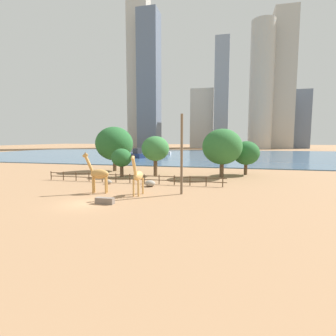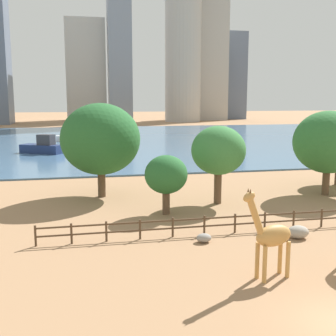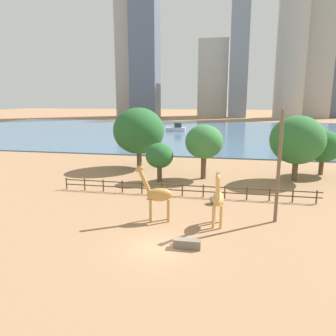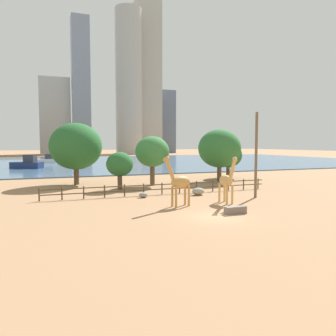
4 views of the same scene
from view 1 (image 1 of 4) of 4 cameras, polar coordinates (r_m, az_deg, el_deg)
ground_plane at (r=103.03m, az=6.17°, el=2.88°), size 400.00×400.00×0.00m
harbor_water at (r=100.05m, az=5.94°, el=2.84°), size 180.00×86.00×0.20m
giraffe_tall at (r=30.78m, az=-14.96°, el=-1.25°), size 3.03×1.30×4.72m
giraffe_companion at (r=28.69m, az=-6.61°, el=-1.70°), size 0.82×2.92×4.64m
utility_pole at (r=28.97m, az=3.00°, el=2.94°), size 0.28×0.28×8.89m
boulder_near_fence at (r=36.90m, az=-12.82°, el=-2.98°), size 0.95×0.74×0.56m
boulder_by_pole at (r=34.14m, az=-3.92°, el=-3.36°), size 1.39×1.10×0.82m
feeding_trough at (r=25.84m, az=-13.60°, el=-6.94°), size 1.80×0.60×0.60m
enclosure_fence at (r=36.99m, az=-8.10°, el=-2.11°), size 26.12×0.14×1.30m
tree_left_large at (r=51.31m, az=-11.61°, el=5.22°), size 7.12×7.12×8.48m
tree_center_broad at (r=43.11m, az=-10.09°, el=2.17°), size 3.29×3.29×4.62m
tree_right_tall at (r=46.98m, az=16.64°, el=3.12°), size 4.53×4.53×5.80m
tree_left_small at (r=43.64m, az=-2.77°, el=4.20°), size 4.58×4.58×6.63m
tree_right_small at (r=42.88m, az=11.71°, el=4.56°), size 6.34×6.34×7.79m
boat_ferry at (r=83.73m, az=-7.00°, el=2.92°), size 7.18×5.68×3.03m
boat_sailboat at (r=101.29m, az=-0.89°, el=3.45°), size 5.79×2.37×2.50m
skyline_tower_needle at (r=180.26m, az=11.58°, el=15.55°), size 9.04×8.30×70.74m
skyline_block_central at (r=173.54m, az=19.65°, el=16.40°), size 13.84×13.84×75.02m
skyline_tower_glass at (r=195.12m, az=25.74°, el=9.39°), size 17.16×15.65×37.28m
skyline_block_left at (r=193.48m, az=-6.31°, el=20.07°), size 14.25×10.67×104.38m
skyline_block_right at (r=188.24m, az=23.68°, el=17.03°), size 13.73×13.46×85.49m
skyline_tower_short at (r=188.11m, az=7.56°, el=10.48°), size 15.45×15.64×39.79m
skyline_block_wide at (r=179.95m, az=-4.13°, el=18.31°), size 13.01×13.11×87.03m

